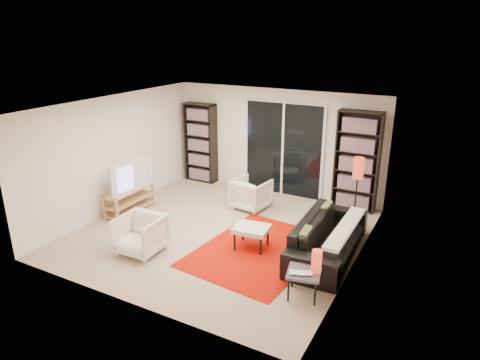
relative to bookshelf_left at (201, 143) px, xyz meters
The scene contains 20 objects.
floor 3.19m from the bookshelf_left, 50.10° to the right, with size 5.00×5.00×0.00m, color tan.
wall_back 1.97m from the bookshelf_left, ahead, with size 5.00×0.02×2.40m, color white.
wall_front 5.22m from the bookshelf_left, 68.02° to the right, with size 5.00×0.02×2.40m, color white.
wall_left 2.41m from the bookshelf_left, 103.27° to the right, with size 0.02×5.00×2.40m, color white.
wall_right 5.03m from the bookshelf_left, 27.66° to the right, with size 0.02×5.00×2.40m, color white.
ceiling 3.36m from the bookshelf_left, 50.10° to the right, with size 5.00×5.00×0.02m, color white.
sliding_door 2.16m from the bookshelf_left, ahead, with size 1.92×0.08×2.16m.
bookshelf_left is the anchor object (origin of this frame).
bookshelf_right 3.85m from the bookshelf_left, ahead, with size 0.90×0.30×2.10m.
tv_stand 2.48m from the bookshelf_left, 95.78° to the right, with size 0.38×1.20×0.50m.
tv 2.38m from the bookshelf_left, 95.30° to the right, with size 1.07×0.14×0.61m, color black.
rug 4.02m from the bookshelf_left, 42.34° to the right, with size 1.85×2.50×0.01m, color #B81102.
sofa 4.58m from the bookshelf_left, 28.81° to the right, with size 2.25×0.88×0.66m, color black.
armchair_back 2.26m from the bookshelf_left, 27.69° to the right, with size 0.69×0.71×0.65m, color silver.
armchair_front 3.85m from the bookshelf_left, 72.72° to the right, with size 0.71×0.73×0.66m, color silver.
ottoman 3.81m from the bookshelf_left, 43.51° to the right, with size 0.65×0.55×0.40m.
side_table 5.39m from the bookshelf_left, 41.17° to the right, with size 0.56×0.56×0.40m.
laptop 5.46m from the bookshelf_left, 42.19° to the right, with size 0.33×0.21×0.03m, color silver.
table_lamp 5.42m from the bookshelf_left, 39.48° to the right, with size 0.15×0.15×0.33m, color red.
floor_lamp 4.25m from the bookshelf_left, 14.36° to the right, with size 0.22×0.22×1.44m.
Camera 1 is at (3.77, -6.25, 3.63)m, focal length 32.00 mm.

